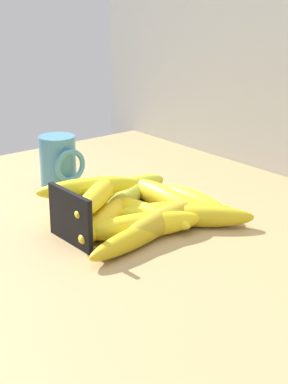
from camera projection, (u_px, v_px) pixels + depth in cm
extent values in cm
cube|color=tan|center=(156.00, 237.00, 100.55)|extent=(110.00, 76.00, 3.00)
cube|color=black|center=(70.00, 217.00, 93.48)|extent=(11.00, 0.80, 8.40)
cube|color=#8D6042|center=(76.00, 240.00, 95.25)|extent=(9.90, 1.20, 0.60)
cylinder|color=teal|center=(58.00, 161.00, 119.51)|extent=(7.03, 7.03, 9.77)
torus|color=teal|center=(70.00, 166.00, 116.19)|extent=(1.00, 6.47, 6.47)
ellipsoid|color=gold|center=(136.00, 237.00, 92.93)|extent=(7.44, 20.43, 3.34)
ellipsoid|color=yellow|center=(89.00, 206.00, 104.11)|extent=(5.43, 15.44, 4.12)
ellipsoid|color=yellow|center=(161.00, 196.00, 108.58)|extent=(18.33, 5.18, 4.18)
ellipsoid|color=gold|center=(163.00, 221.00, 97.95)|extent=(8.13, 20.00, 4.11)
ellipsoid|color=gold|center=(131.00, 188.00, 112.77)|extent=(5.16, 16.54, 4.07)
ellipsoid|color=yellow|center=(174.00, 212.00, 102.27)|extent=(14.14, 18.42, 3.68)
ellipsoid|color=yellow|center=(141.00, 212.00, 102.24)|extent=(20.27, 7.43, 3.54)
ellipsoid|color=yellow|center=(105.00, 219.00, 99.01)|extent=(13.31, 17.92, 3.80)
ellipsoid|color=yellow|center=(189.00, 200.00, 106.84)|extent=(16.97, 5.20, 4.10)
ellipsoid|color=yellow|center=(143.00, 226.00, 96.01)|extent=(10.42, 19.71, 4.09)
ellipsoid|color=#AEB537|center=(125.00, 199.00, 108.11)|extent=(11.56, 18.02, 3.46)
ellipsoid|color=gold|center=(200.00, 216.00, 100.41)|extent=(14.50, 15.39, 3.65)
ellipsoid|color=yellow|center=(88.00, 187.00, 101.77)|extent=(8.74, 17.33, 3.32)
ellipsoid|color=yellow|center=(98.00, 196.00, 98.71)|extent=(13.82, 16.98, 3.49)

